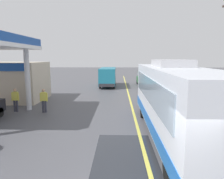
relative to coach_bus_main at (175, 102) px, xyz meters
The scene contains 8 objects.
ground 14.78m from the coach_bus_main, 96.37° to the left, with size 120.00×120.00×0.00m, color #4C4C51.
lane_divider_stripe 9.88m from the coach_bus_main, 99.63° to the left, with size 0.16×50.00×0.01m, color #D8CC4C.
wet_puddle_patch 4.02m from the coach_bus_main, 131.44° to the right, with size 2.39×5.69×0.01m, color #26282D.
coach_bus_main is the anchor object (origin of this frame).
minibus_opposing_lane 18.44m from the coach_bus_main, 102.84° to the left, with size 2.04×6.13×2.44m.
pedestrian_near_pump 9.02m from the coach_bus_main, 150.98° to the left, with size 0.55×0.22×1.66m.
pedestrian_by_shop 10.92m from the coach_bus_main, 155.71° to the left, with size 0.55×0.22×1.66m.
car_trailing_behind_bus 19.43m from the coach_bus_main, 87.58° to the left, with size 1.70×4.20×1.82m.
Camera 1 is at (-1.05, -4.38, 3.77)m, focal length 33.70 mm.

